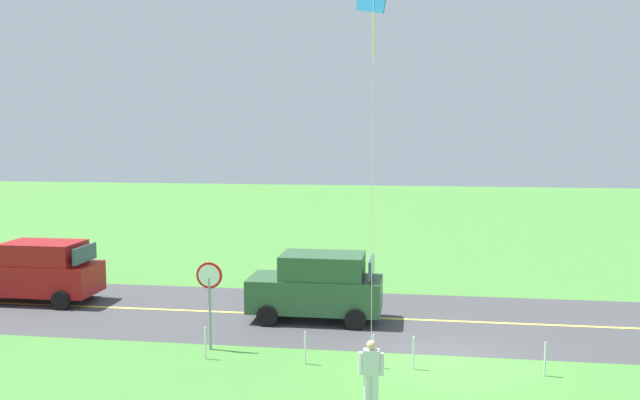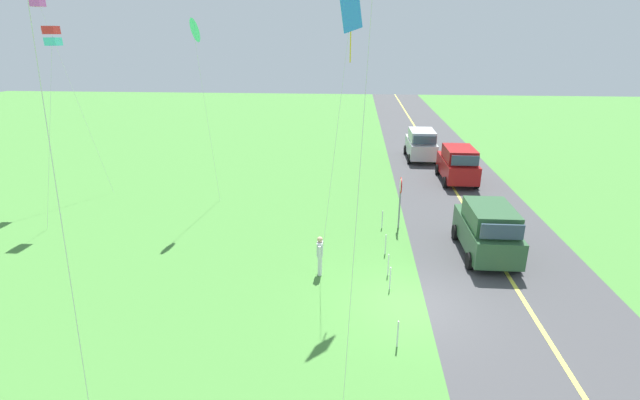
{
  "view_description": "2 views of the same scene",
  "coord_description": "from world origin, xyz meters",
  "px_view_note": "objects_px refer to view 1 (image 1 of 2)",
  "views": [
    {
      "loc": [
        1.01,
        17.81,
        6.25
      ],
      "look_at": [
        3.32,
        1.86,
        4.6
      ],
      "focal_mm": 37.09,
      "sensor_mm": 36.0,
      "label": 1
    },
    {
      "loc": [
        -14.11,
        2.14,
        8.9
      ],
      "look_at": [
        2.06,
        3.37,
        3.05
      ],
      "focal_mm": 25.89,
      "sensor_mm": 36.0,
      "label": 2
    }
  ],
  "objects_px": {
    "car_parked_east_near": "(40,271)",
    "stop_sign": "(209,288)",
    "person_adult_near": "(371,372)",
    "car_suv_foreground": "(318,286)"
  },
  "relations": [
    {
      "from": "car_parked_east_near",
      "to": "stop_sign",
      "type": "xyz_separation_m",
      "value": [
        -7.89,
        4.34,
        0.65
      ]
    },
    {
      "from": "car_parked_east_near",
      "to": "stop_sign",
      "type": "relative_size",
      "value": 1.72
    },
    {
      "from": "person_adult_near",
      "to": "car_suv_foreground",
      "type": "bearing_deg",
      "value": -49.02
    },
    {
      "from": "person_adult_near",
      "to": "stop_sign",
      "type": "bearing_deg",
      "value": -12.44
    },
    {
      "from": "car_suv_foreground",
      "to": "stop_sign",
      "type": "distance_m",
      "value": 4.38
    },
    {
      "from": "car_suv_foreground",
      "to": "stop_sign",
      "type": "relative_size",
      "value": 1.72
    },
    {
      "from": "stop_sign",
      "to": "car_parked_east_near",
      "type": "bearing_deg",
      "value": -28.82
    },
    {
      "from": "car_parked_east_near",
      "to": "person_adult_near",
      "type": "distance_m",
      "value": 14.96
    },
    {
      "from": "stop_sign",
      "to": "person_adult_near",
      "type": "bearing_deg",
      "value": 144.62
    },
    {
      "from": "car_suv_foreground",
      "to": "person_adult_near",
      "type": "distance_m",
      "value": 7.27
    }
  ]
}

